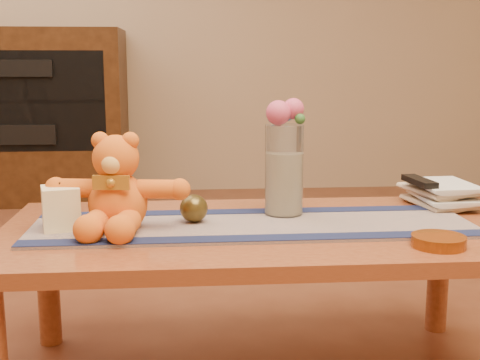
{
  "coord_description": "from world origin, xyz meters",
  "views": [
    {
      "loc": [
        -0.19,
        -1.67,
        0.89
      ],
      "look_at": [
        -0.05,
        0.0,
        0.58
      ],
      "focal_mm": 47.26,
      "sensor_mm": 36.0,
      "label": 1
    }
  ],
  "objects": [
    {
      "name": "coffee_table_top",
      "position": [
        0.0,
        0.0,
        0.43
      ],
      "size": [
        1.4,
        0.7,
        0.04
      ],
      "primitive_type": "cube",
      "color": "brown",
      "rests_on": "floor"
    },
    {
      "name": "table_leg_bl",
      "position": [
        -0.64,
        0.29,
        0.21
      ],
      "size": [
        0.07,
        0.07,
        0.41
      ],
      "primitive_type": "cylinder",
      "color": "brown",
      "rests_on": "floor"
    },
    {
      "name": "table_leg_br",
      "position": [
        0.64,
        0.29,
        0.21
      ],
      "size": [
        0.07,
        0.07,
        0.41
      ],
      "primitive_type": "cylinder",
      "color": "brown",
      "rests_on": "floor"
    },
    {
      "name": "persian_runner",
      "position": [
        -0.01,
        -0.0,
        0.45
      ],
      "size": [
        1.2,
        0.36,
        0.01
      ],
      "primitive_type": "cube",
      "rotation": [
        0.0,
        0.0,
        0.0
      ],
      "color": "#1C244E",
      "rests_on": "coffee_table_top"
    },
    {
      "name": "runner_border_near",
      "position": [
        -0.01,
        -0.15,
        0.46
      ],
      "size": [
        1.2,
        0.07,
        0.0
      ],
      "primitive_type": "cube",
      "rotation": [
        0.0,
        0.0,
        0.0
      ],
      "color": "#161D43",
      "rests_on": "persian_runner"
    },
    {
      "name": "runner_border_far",
      "position": [
        -0.01,
        0.14,
        0.46
      ],
      "size": [
        1.2,
        0.07,
        0.0
      ],
      "primitive_type": "cube",
      "rotation": [
        0.0,
        0.0,
        0.0
      ],
      "color": "#161D43",
      "rests_on": "persian_runner"
    },
    {
      "name": "teddy_bear",
      "position": [
        -0.38,
        -0.01,
        0.58
      ],
      "size": [
        0.4,
        0.34,
        0.24
      ],
      "primitive_type": null,
      "rotation": [
        0.0,
        0.0,
        -0.14
      ],
      "color": "orange",
      "rests_on": "persian_runner"
    },
    {
      "name": "pillar_candle",
      "position": [
        -0.53,
        -0.01,
        0.51
      ],
      "size": [
        0.12,
        0.12,
        0.11
      ],
      "primitive_type": "cube",
      "rotation": [
        0.0,
        0.0,
        0.26
      ],
      "color": "#FFF0BB",
      "rests_on": "persian_runner"
    },
    {
      "name": "candle_wick",
      "position": [
        -0.53,
        -0.01,
        0.58
      ],
      "size": [
        0.0,
        0.0,
        0.01
      ],
      "primitive_type": "cylinder",
      "rotation": [
        0.0,
        0.0,
        0.26
      ],
      "color": "black",
      "rests_on": "pillar_candle"
    },
    {
      "name": "glass_vase",
      "position": [
        0.09,
        0.11,
        0.59
      ],
      "size": [
        0.11,
        0.11,
        0.26
      ],
      "primitive_type": "cylinder",
      "color": "silver",
      "rests_on": "persian_runner"
    },
    {
      "name": "potpourri_fill",
      "position": [
        0.09,
        0.11,
        0.55
      ],
      "size": [
        0.09,
        0.09,
        0.18
      ],
      "primitive_type": "cylinder",
      "color": "beige",
      "rests_on": "glass_vase"
    },
    {
      "name": "rose_left",
      "position": [
        0.07,
        0.1,
        0.75
      ],
      "size": [
        0.07,
        0.07,
        0.07
      ],
      "primitive_type": "sphere",
      "color": "#D14974",
      "rests_on": "glass_vase"
    },
    {
      "name": "rose_right",
      "position": [
        0.11,
        0.11,
        0.76
      ],
      "size": [
        0.06,
        0.06,
        0.06
      ],
      "primitive_type": "sphere",
      "color": "#D14974",
      "rests_on": "glass_vase"
    },
    {
      "name": "blue_flower_back",
      "position": [
        0.1,
        0.14,
        0.75
      ],
      "size": [
        0.04,
        0.04,
        0.04
      ],
      "primitive_type": "sphere",
      "color": "#526EB1",
      "rests_on": "glass_vase"
    },
    {
      "name": "blue_flower_side",
      "position": [
        0.06,
        0.13,
        0.74
      ],
      "size": [
        0.04,
        0.04,
        0.04
      ],
      "primitive_type": "sphere",
      "color": "#526EB1",
      "rests_on": "glass_vase"
    },
    {
      "name": "leaf_sprig",
      "position": [
        0.13,
        0.09,
        0.74
      ],
      "size": [
        0.03,
        0.03,
        0.03
      ],
      "primitive_type": "sphere",
      "color": "#33662D",
      "rests_on": "glass_vase"
    },
    {
      "name": "bronze_ball",
      "position": [
        -0.18,
        0.03,
        0.5
      ],
      "size": [
        0.09,
        0.09,
        0.08
      ],
      "primitive_type": "sphere",
      "rotation": [
        0.0,
        0.0,
        -0.19
      ],
      "color": "#473917",
      "rests_on": "persian_runner"
    },
    {
      "name": "book_bottom",
      "position": [
        0.51,
        0.19,
        0.46
      ],
      "size": [
        0.2,
        0.25,
        0.02
      ],
      "primitive_type": "imported",
      "rotation": [
        0.0,
        0.0,
        0.16
      ],
      "color": "beige",
      "rests_on": "coffee_table_top"
    },
    {
      "name": "book_lower",
      "position": [
        0.52,
        0.18,
        0.48
      ],
      "size": [
        0.17,
        0.23,
        0.02
      ],
      "primitive_type": "imported",
      "rotation": [
        0.0,
        0.0,
        0.02
      ],
      "color": "beige",
      "rests_on": "book_bottom"
    },
    {
      "name": "book_upper",
      "position": [
        0.51,
        0.19,
        0.5
      ],
      "size": [
        0.21,
        0.25,
        0.02
      ],
      "primitive_type": "imported",
      "rotation": [
        0.0,
        0.0,
        0.21
      ],
      "color": "beige",
      "rests_on": "book_lower"
    },
    {
      "name": "book_top",
      "position": [
        0.52,
        0.18,
        0.52
      ],
      "size": [
        0.18,
        0.23,
        0.02
      ],
      "primitive_type": "imported",
      "rotation": [
        0.0,
        0.0,
        0.06
      ],
      "color": "beige",
      "rests_on": "book_upper"
    },
    {
      "name": "tv_remote",
      "position": [
        0.51,
        0.18,
        0.54
      ],
      "size": [
        0.06,
        0.16,
        0.02
      ],
      "primitive_type": "cube",
      "rotation": [
        0.0,
        0.0,
        0.11
      ],
      "color": "black",
      "rests_on": "book_top"
    },
    {
      "name": "amber_dish",
      "position": [
        0.42,
        -0.23,
        0.46
      ],
      "size": [
        0.14,
        0.14,
        0.03
      ],
      "primitive_type": "cylinder",
      "rotation": [
        0.0,
        0.0,
        -0.08
      ],
      "color": "#BF5914",
      "rests_on": "coffee_table_top"
    },
    {
      "name": "media_cabinet",
      "position": [
        -1.2,
        2.48,
        0.55
      ],
      "size": [
        1.2,
        0.5,
        1.1
      ],
      "primitive_type": "cube",
      "color": "black",
      "rests_on": "floor"
    },
    {
      "name": "cabinet_cavity",
      "position": [
        -1.2,
        2.25,
        0.66
      ],
      "size": [
        1.02,
        0.03,
        0.61
      ],
      "primitive_type": "cube",
      "color": "black",
      "rests_on": "media_cabinet"
    },
    {
      "name": "cabinet_shelf",
      "position": [
        -1.2,
        2.33,
        0.66
      ],
      "size": [
        1.02,
        0.2,
        0.02
      ],
      "primitive_type": "cube",
      "color": "black",
      "rests_on": "media_cabinet"
    },
    {
      "name": "stereo_upper",
      "position": [
        -1.2,
        2.35,
        0.86
      ],
      "size": [
        0.42,
        0.28,
        0.1
      ],
      "primitive_type": "cube",
      "color": "black",
      "rests_on": "media_cabinet"
    },
    {
      "name": "stereo_lower",
      "position": [
        -1.2,
        2.35,
        0.46
      ],
      "size": [
        0.42,
        0.28,
        0.12
      ],
      "primitive_type": "cube",
      "color": "black",
      "rests_on": "media_cabinet"
    }
  ]
}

